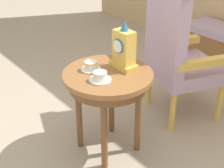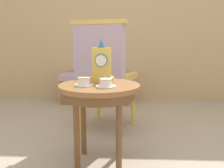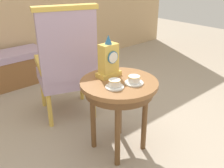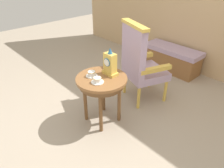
# 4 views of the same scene
# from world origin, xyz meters

# --- Properties ---
(ground_plane) EXTENTS (10.00, 10.00, 0.00)m
(ground_plane) POSITION_xyz_m (0.00, 0.00, 0.00)
(ground_plane) COLOR tan
(side_table) EXTENTS (0.61, 0.61, 0.63)m
(side_table) POSITION_xyz_m (-0.10, 0.06, 0.54)
(side_table) COLOR brown
(side_table) RESTS_ON ground
(teacup_left) EXTENTS (0.14, 0.14, 0.06)m
(teacup_left) POSITION_xyz_m (-0.20, -0.00, 0.66)
(teacup_left) COLOR white
(teacup_left) RESTS_ON side_table
(teacup_right) EXTENTS (0.14, 0.14, 0.06)m
(teacup_right) POSITION_xyz_m (-0.04, -0.04, 0.66)
(teacup_right) COLOR white
(teacup_right) RESTS_ON side_table
(mantel_clock) EXTENTS (0.19, 0.11, 0.34)m
(mantel_clock) POSITION_xyz_m (-0.09, 0.19, 0.76)
(mantel_clock) COLOR gold
(mantel_clock) RESTS_ON side_table
(armchair) EXTENTS (0.69, 0.68, 1.14)m
(armchair) POSITION_xyz_m (-0.12, 0.78, 0.59)
(armchair) COLOR #B299B7
(armchair) RESTS_ON ground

